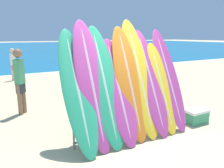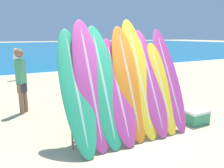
# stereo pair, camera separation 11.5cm
# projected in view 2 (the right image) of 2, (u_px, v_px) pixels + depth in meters

# --- Properties ---
(ground_plane) EXTENTS (160.00, 160.00, 0.00)m
(ground_plane) POSITION_uv_depth(u_px,v_px,m) (137.00, 140.00, 4.45)
(ground_plane) COLOR #CCB789
(ocean_water) EXTENTS (120.00, 60.00, 0.01)m
(ocean_water) POSITION_uv_depth(u_px,v_px,m) (13.00, 48.00, 37.71)
(ocean_water) COLOR #146693
(ocean_water) RESTS_ON ground_plane
(surfboard_rack) EXTENTS (2.54, 0.04, 0.94)m
(surfboard_rack) POSITION_uv_depth(u_px,v_px,m) (130.00, 113.00, 4.57)
(surfboard_rack) COLOR gray
(surfboard_rack) RESTS_ON ground_plane
(surfboard_slot_0) EXTENTS (0.57, 1.29, 2.23)m
(surfboard_slot_0) POSITION_uv_depth(u_px,v_px,m) (76.00, 90.00, 4.01)
(surfboard_slot_0) COLOR #289E70
(surfboard_slot_0) RESTS_ON ground_plane
(surfboard_slot_1) EXTENTS (0.59, 1.18, 2.42)m
(surfboard_slot_1) POSITION_uv_depth(u_px,v_px,m) (91.00, 83.00, 4.15)
(surfboard_slot_1) COLOR #B23D8E
(surfboard_slot_1) RESTS_ON ground_plane
(surfboard_slot_2) EXTENTS (0.60, 1.18, 2.31)m
(surfboard_slot_2) POSITION_uv_depth(u_px,v_px,m) (103.00, 85.00, 4.25)
(surfboard_slot_2) COLOR #289E70
(surfboard_slot_2) RESTS_ON ground_plane
(surfboard_slot_3) EXTENTS (0.59, 1.12, 2.04)m
(surfboard_slot_3) POSITION_uv_depth(u_px,v_px,m) (118.00, 90.00, 4.36)
(surfboard_slot_3) COLOR #B23D8E
(surfboard_slot_3) RESTS_ON ground_plane
(surfboard_slot_4) EXTENTS (0.60, 1.08, 2.30)m
(surfboard_slot_4) POSITION_uv_depth(u_px,v_px,m) (129.00, 82.00, 4.49)
(surfboard_slot_4) COLOR orange
(surfboard_slot_4) RESTS_ON ground_plane
(surfboard_slot_5) EXTENTS (0.60, 1.19, 2.46)m
(surfboard_slot_5) POSITION_uv_depth(u_px,v_px,m) (139.00, 77.00, 4.64)
(surfboard_slot_5) COLOR yellow
(surfboard_slot_5) RESTS_ON ground_plane
(surfboard_slot_6) EXTENTS (0.58, 1.18, 2.23)m
(surfboard_slot_6) POSITION_uv_depth(u_px,v_px,m) (150.00, 81.00, 4.74)
(surfboard_slot_6) COLOR #B23D8E
(surfboard_slot_6) RESTS_ON ground_plane
(surfboard_slot_7) EXTENTS (0.54, 0.97, 1.94)m
(surfboard_slot_7) POSITION_uv_depth(u_px,v_px,m) (161.00, 87.00, 4.83)
(surfboard_slot_7) COLOR yellow
(surfboard_slot_7) RESTS_ON ground_plane
(surfboard_slot_8) EXTENTS (0.54, 1.15, 2.25)m
(surfboard_slot_8) POSITION_uv_depth(u_px,v_px,m) (169.00, 79.00, 4.99)
(surfboard_slot_8) COLOR #B23D8E
(surfboard_slot_8) RESTS_ON ground_plane
(person_near_water) EXTENTS (0.26, 0.21, 1.51)m
(person_near_water) POSITION_uv_depth(u_px,v_px,m) (17.00, 63.00, 10.37)
(person_near_water) COLOR beige
(person_near_water) RESTS_ON ground_plane
(person_mid_beach) EXTENTS (0.27, 0.22, 1.61)m
(person_mid_beach) POSITION_uv_depth(u_px,v_px,m) (122.00, 76.00, 6.63)
(person_mid_beach) COLOR #846047
(person_mid_beach) RESTS_ON ground_plane
(person_far_left) EXTENTS (0.29, 0.30, 1.76)m
(person_far_left) POSITION_uv_depth(u_px,v_px,m) (21.00, 79.00, 5.84)
(person_far_left) COLOR #846047
(person_far_left) RESTS_ON ground_plane
(person_far_right) EXTENTS (0.30, 0.30, 1.78)m
(person_far_right) POSITION_uv_depth(u_px,v_px,m) (71.00, 57.00, 11.56)
(person_far_right) COLOR #846047
(person_far_right) RESTS_ON ground_plane
(cooler_box) EXTENTS (0.56, 0.38, 0.34)m
(cooler_box) POSITION_uv_depth(u_px,v_px,m) (196.00, 117.00, 5.28)
(cooler_box) COLOR #389366
(cooler_box) RESTS_ON ground_plane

